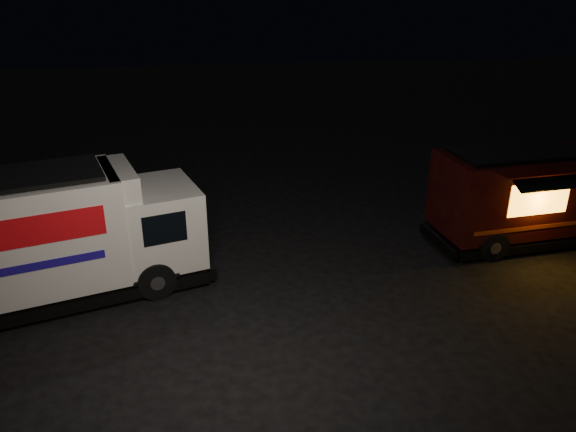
% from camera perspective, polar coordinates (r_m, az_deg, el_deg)
% --- Properties ---
extents(ground, '(80.00, 80.00, 0.00)m').
position_cam_1_polar(ground, '(14.26, -0.71, -7.68)').
color(ground, black).
rests_on(ground, ground).
extents(white_truck, '(7.55, 4.41, 3.24)m').
position_cam_1_polar(white_truck, '(14.46, -22.47, -1.88)').
color(white_truck, silver).
rests_on(white_truck, ground).
extents(red_truck, '(6.25, 2.84, 2.82)m').
position_cam_1_polar(red_truck, '(17.96, 23.69, 1.97)').
color(red_truck, black).
rests_on(red_truck, ground).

